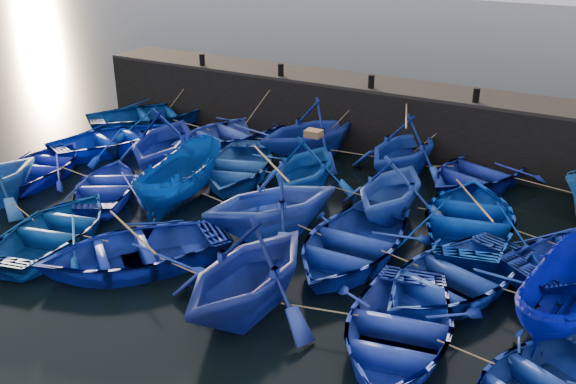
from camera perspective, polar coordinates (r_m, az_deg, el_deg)
The scene contains 33 objects.
ground at distance 18.11m, azimuth -5.06°, elevation -5.56°, with size 120.00×120.00×0.00m, color black.
quay_wall at distance 26.23m, azimuth 8.00°, elevation 6.67°, with size 26.00×2.50×2.50m, color black.
quay_top at distance 25.88m, azimuth 8.16°, elevation 9.44°, with size 26.00×2.50×0.12m, color black.
bollard_0 at distance 28.91m, azimuth -7.64°, elevation 11.59°, with size 0.24×0.24×0.50m, color black.
bollard_1 at distance 26.73m, azimuth -0.64°, elevation 10.81°, with size 0.24×0.24×0.50m, color black.
bollard_2 at distance 25.00m, azimuth 7.41°, elevation 9.71°, with size 0.24×0.24×0.50m, color black.
bollard_3 at distance 23.82m, azimuth 16.39°, elevation 8.25°, with size 0.24×0.24×0.50m, color black.
boat_0 at distance 29.17m, azimuth -12.02°, elevation 6.72°, with size 3.93×5.49×1.14m, color navy.
boat_1 at distance 26.24m, azimuth -5.37°, elevation 5.22°, with size 3.85×5.39×1.12m, color blue.
boat_2 at distance 24.51m, azimuth 1.97°, elevation 5.54°, with size 3.92×4.55×2.39m, color navy.
boat_3 at distance 23.28m, azimuth 10.26°, elevation 4.00°, with size 3.70×4.30×2.26m, color #1839AD.
boat_4 at distance 23.27m, azimuth 16.63°, elevation 1.77°, with size 3.65×5.10×1.06m, color navy.
boat_6 at distance 26.55m, azimuth -15.30°, elevation 4.59°, with size 3.54×4.95×1.03m, color #0321B8.
boat_7 at distance 23.76m, azimuth -11.03°, elevation 4.61°, with size 4.04×4.69×2.47m, color navy.
boat_8 at distance 22.91m, azimuth -4.54°, elevation 2.35°, with size 3.54×4.95×1.03m, color #2257B4.
boat_9 at distance 21.28m, azimuth 1.52°, elevation 2.33°, with size 3.52×4.09×2.15m, color #0A44A7.
boat_10 at distance 19.95m, azimuth 9.18°, elevation 0.47°, with size 3.47×4.02×2.12m, color blue.
boat_11 at distance 19.54m, azimuth 15.97°, elevation -2.24°, with size 3.98×5.57×1.16m, color #002D96.
boat_13 at distance 24.69m, azimuth -20.88°, elevation 2.27°, with size 3.17×4.43×0.92m, color #0F199B.
boat_14 at distance 22.25m, azimuth -15.74°, elevation 0.60°, with size 2.99×4.18×0.87m, color #1E32BC.
boat_15 at distance 21.07m, azimuth -9.62°, elevation 1.15°, with size 1.68×4.46×1.73m, color navy.
boat_16 at distance 18.61m, azimuth -1.51°, elevation -0.74°, with size 3.70×4.29×2.26m, color blue.
boat_17 at distance 17.57m, azimuth 5.61°, elevation -4.52°, with size 3.76×5.26×1.09m, color #17339D.
boat_18 at distance 16.55m, azimuth 14.43°, elevation -7.24°, with size 3.60×5.03×1.04m, color #1B3DA0.
boat_19 at distance 16.01m, azimuth 23.36°, elevation -8.40°, with size 1.62×4.31×1.67m, color #010981.
boat_21 at distance 19.50m, azimuth -19.92°, elevation -3.14°, with size 3.39×4.73×0.98m, color navy.
boat_22 at distance 17.65m, azimuth -13.55°, elevation -5.04°, with size 3.66×5.12×1.06m, color navy.
boat_23 at distance 15.03m, azimuth -3.62°, elevation -6.85°, with size 3.92×4.54×2.39m, color navy.
boat_24 at distance 14.40m, azimuth 9.64°, elevation -11.90°, with size 3.55×4.97×1.03m, color #1E34B0.
boat_25 at distance 13.83m, azimuth 21.57°, elevation -15.53°, with size 3.08×4.30×0.89m, color navy.
wooden_crate at distance 20.74m, azimuth 2.29°, elevation 5.24°, with size 0.53×0.42×0.22m, color brown.
mooring_ropes at distance 21.83m, azimuth 1.96°, elevation 2.33°, with size 18.71×11.77×2.10m.
loose_oars at distance 19.03m, azimuth 3.69°, elevation 1.71°, with size 9.58×11.86×1.26m.
Camera 1 is at (9.19, -12.87, 8.81)m, focal length 40.00 mm.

